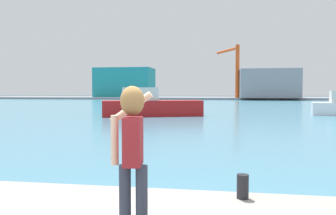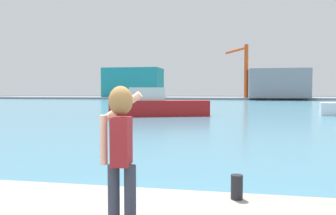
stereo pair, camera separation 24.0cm
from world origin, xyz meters
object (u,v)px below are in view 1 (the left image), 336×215
Objects in this scene: harbor_bollard at (243,186)px; port_crane at (234,65)px; warehouse_left at (125,83)px; person_photographer at (132,144)px; warehouse_right at (267,84)px; boat_moored at (150,106)px.

port_crane is (2.53, 85.07, 8.43)m from harbor_bollard.
warehouse_left is 1.20× the size of port_crane.
person_photographer is 0.13× the size of port_crane.
boat_moored is at bearing -106.26° from warehouse_right.
port_crane reaches higher than warehouse_left.
warehouse_left reaches higher than harbor_bollard.
port_crane is (31.14, -5.26, 4.44)m from warehouse_left.
person_photographer is at bearing -98.14° from warehouse_right.
warehouse_left is 31.89m from port_crane.
boat_moored is (-6.68, 23.98, 0.21)m from harbor_bollard.
warehouse_left is (-27.26, 91.90, 3.11)m from person_photographer.
boat_moored is 63.05m from warehouse_right.
port_crane reaches higher than warehouse_right.
port_crane reaches higher than harbor_bollard.
port_crane is at bearing 63.31° from boat_moored.
person_photographer is at bearing -130.75° from harbor_bollard.
person_photographer is 4.59× the size of harbor_bollard.
harbor_bollard is 94.84m from warehouse_left.
boat_moored is 0.64× the size of warehouse_right.
warehouse_left is (-28.61, 90.33, 3.99)m from harbor_bollard.
warehouse_left is (-21.93, 66.35, 3.78)m from boat_moored.
port_crane is at bearing 175.62° from warehouse_right.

